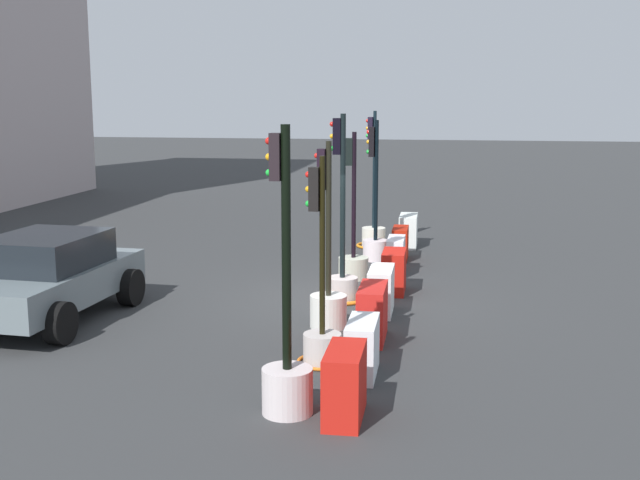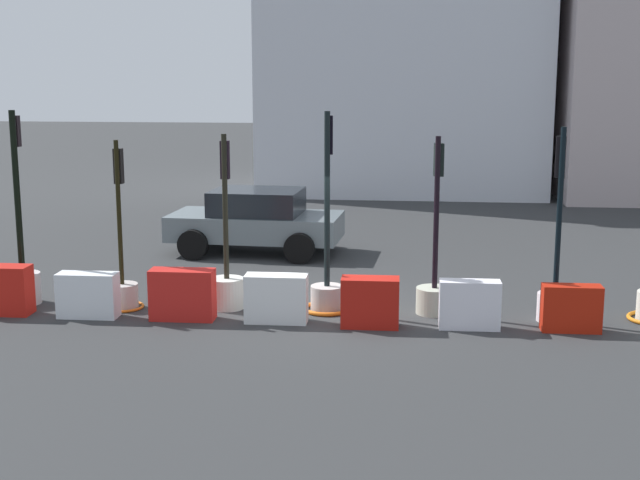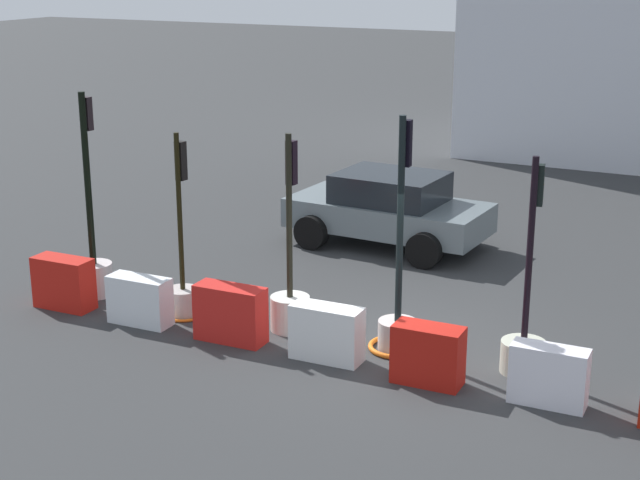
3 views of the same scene
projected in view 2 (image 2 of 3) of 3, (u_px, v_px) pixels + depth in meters
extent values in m
plane|color=#303233|center=(331.00, 310.00, 16.14)|extent=(120.00, 120.00, 0.00)
cylinder|color=beige|center=(23.00, 288.00, 16.55)|extent=(0.65, 0.65, 0.60)
cylinder|color=black|center=(17.00, 193.00, 16.20)|extent=(0.12, 0.12, 3.07)
cube|color=black|center=(16.00, 131.00, 16.11)|extent=(0.15, 0.14, 0.58)
sphere|color=red|center=(17.00, 121.00, 16.15)|extent=(0.09, 0.09, 0.09)
sphere|color=orange|center=(17.00, 131.00, 16.19)|extent=(0.09, 0.09, 0.09)
sphere|color=green|center=(18.00, 141.00, 16.22)|extent=(0.09, 0.09, 0.09)
cylinder|color=#B9AEAA|center=(123.00, 296.00, 16.24)|extent=(0.58, 0.58, 0.46)
cylinder|color=black|center=(119.00, 213.00, 15.94)|extent=(0.08, 0.08, 2.68)
cube|color=black|center=(118.00, 166.00, 15.89)|extent=(0.16, 0.16, 0.64)
sphere|color=red|center=(119.00, 154.00, 15.94)|extent=(0.09, 0.09, 0.09)
sphere|color=orange|center=(120.00, 166.00, 15.98)|extent=(0.09, 0.09, 0.09)
sphere|color=green|center=(120.00, 177.00, 16.02)|extent=(0.09, 0.09, 0.09)
torus|color=orange|center=(123.00, 307.00, 16.28)|extent=(0.78, 0.78, 0.05)
cylinder|color=silver|center=(227.00, 293.00, 16.23)|extent=(0.65, 0.65, 0.57)
cylinder|color=black|center=(225.00, 207.00, 15.92)|extent=(0.10, 0.10, 2.68)
cube|color=black|center=(225.00, 160.00, 15.87)|extent=(0.16, 0.15, 0.70)
sphere|color=red|center=(225.00, 147.00, 15.91)|extent=(0.09, 0.09, 0.09)
sphere|color=orange|center=(225.00, 159.00, 15.96)|extent=(0.09, 0.09, 0.09)
sphere|color=green|center=(226.00, 172.00, 16.00)|extent=(0.09, 0.09, 0.09)
cylinder|color=#BCAFAA|center=(327.00, 298.00, 16.06)|extent=(0.61, 0.61, 0.47)
cylinder|color=black|center=(327.00, 200.00, 15.71)|extent=(0.11, 0.11, 3.19)
cube|color=black|center=(329.00, 135.00, 15.61)|extent=(0.17, 0.16, 0.69)
sphere|color=red|center=(330.00, 122.00, 15.66)|extent=(0.10, 0.10, 0.10)
sphere|color=orange|center=(330.00, 135.00, 15.70)|extent=(0.10, 0.10, 0.10)
sphere|color=green|center=(330.00, 147.00, 15.74)|extent=(0.10, 0.10, 0.10)
torus|color=orange|center=(327.00, 308.00, 16.10)|extent=(0.91, 0.91, 0.08)
cylinder|color=#B1B4A0|center=(434.00, 300.00, 15.88)|extent=(0.66, 0.66, 0.48)
cylinder|color=black|center=(436.00, 213.00, 15.57)|extent=(0.10, 0.10, 2.75)
cube|color=black|center=(439.00, 160.00, 15.51)|extent=(0.19, 0.18, 0.59)
sphere|color=red|center=(440.00, 148.00, 15.56)|extent=(0.10, 0.10, 0.10)
sphere|color=orange|center=(440.00, 159.00, 15.60)|extent=(0.10, 0.10, 0.10)
sphere|color=green|center=(439.00, 170.00, 15.64)|extent=(0.10, 0.10, 0.10)
cylinder|color=silver|center=(554.00, 307.00, 15.38)|extent=(0.62, 0.62, 0.50)
cylinder|color=black|center=(560.00, 212.00, 15.06)|extent=(0.10, 0.10, 2.92)
cube|color=black|center=(560.00, 157.00, 14.99)|extent=(0.18, 0.15, 0.72)
sphere|color=red|center=(560.00, 143.00, 15.03)|extent=(0.11, 0.11, 0.11)
sphere|color=orange|center=(559.00, 156.00, 15.07)|extent=(0.11, 0.11, 0.11)
sphere|color=green|center=(558.00, 170.00, 15.12)|extent=(0.11, 0.11, 0.11)
cube|color=red|center=(2.00, 290.00, 15.80)|extent=(1.06, 0.47, 0.90)
cube|color=silver|center=(88.00, 295.00, 15.61)|extent=(1.08, 0.44, 0.81)
cube|color=red|center=(183.00, 295.00, 15.45)|extent=(1.15, 0.46, 0.91)
cube|color=white|center=(276.00, 299.00, 15.29)|extent=(1.10, 0.45, 0.85)
cube|color=#B21810|center=(370.00, 302.00, 15.01)|extent=(1.01, 0.48, 0.87)
cube|color=silver|center=(470.00, 305.00, 14.91)|extent=(1.05, 0.39, 0.84)
cube|color=#B21C0B|center=(571.00, 308.00, 14.76)|extent=(1.00, 0.39, 0.80)
cube|color=slate|center=(256.00, 226.00, 21.16)|extent=(4.22, 2.14, 0.61)
cube|color=black|center=(257.00, 202.00, 21.04)|extent=(2.22, 1.79, 0.59)
cylinder|color=black|center=(315.00, 233.00, 21.98)|extent=(0.73, 0.32, 0.71)
cylinder|color=black|center=(300.00, 248.00, 20.04)|extent=(0.73, 0.32, 0.71)
cylinder|color=black|center=(217.00, 230.00, 22.40)|extent=(0.73, 0.32, 0.71)
cylinder|color=black|center=(193.00, 245.00, 20.45)|extent=(0.73, 0.32, 0.71)
cube|color=silver|center=(404.00, 36.00, 32.51)|extent=(10.14, 7.65, 11.32)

